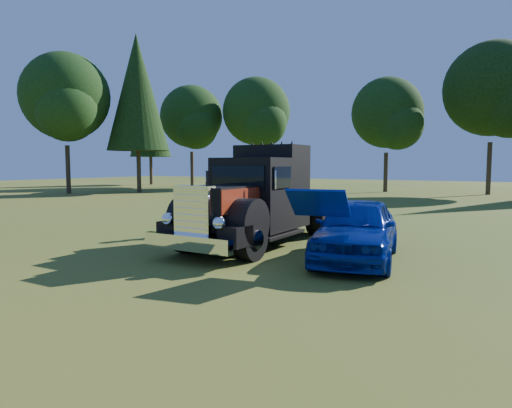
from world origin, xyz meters
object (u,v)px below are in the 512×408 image
object	(u,v)px
spectator_near	(211,212)
spectator_far	(193,211)
hotrod_coupe	(356,229)
distant_teal_car	(268,184)
diamond_t_truck	(257,202)

from	to	relation	value
spectator_near	spectator_far	distance (m)	1.08
hotrod_coupe	spectator_near	bearing A→B (deg)	171.46
spectator_near	distant_teal_car	bearing A→B (deg)	37.48
hotrod_coupe	spectator_far	world-z (taller)	hotrod_coupe
diamond_t_truck	distant_teal_car	bearing A→B (deg)	118.45
hotrod_coupe	distant_teal_car	size ratio (longest dim) A/B	1.39
spectator_far	spectator_near	bearing A→B (deg)	-66.59
spectator_near	spectator_far	size ratio (longest dim) A/B	1.04
spectator_near	distant_teal_car	world-z (taller)	spectator_near
spectator_far	distant_teal_car	xyz separation A→B (m)	(-10.63, 24.33, -0.26)
hotrod_coupe	spectator_far	size ratio (longest dim) A/B	2.91
diamond_t_truck	hotrod_coupe	xyz separation A→B (m)	(3.27, -0.67, -0.49)
spectator_near	distant_teal_car	distance (m)	27.31
diamond_t_truck	spectator_far	size ratio (longest dim) A/B	4.24
spectator_near	hotrod_coupe	bearing A→B (deg)	-86.30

